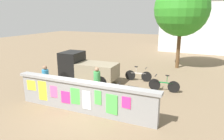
{
  "coord_description": "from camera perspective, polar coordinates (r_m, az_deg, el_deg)",
  "views": [
    {
      "loc": [
        4.62,
        -7.25,
        4.16
      ],
      "look_at": [
        0.23,
        2.52,
        1.33
      ],
      "focal_mm": 33.88,
      "sensor_mm": 36.0,
      "label": 1
    }
  ],
  "objects": [
    {
      "name": "tree_roadside",
      "position": [
        17.28,
        18.26,
        15.34
      ],
      "size": [
        4.09,
        4.09,
        6.59
      ],
      "color": "brown",
      "rests_on": "ground"
    },
    {
      "name": "person_bystander",
      "position": [
        10.64,
        -4.07,
        -2.57
      ],
      "size": [
        0.36,
        0.36,
        1.62
      ],
      "color": "#3F994C",
      "rests_on": "ground"
    },
    {
      "name": "person_walking",
      "position": [
        11.48,
        -17.47,
        -1.92
      ],
      "size": [
        0.48,
        0.48,
        1.62
      ],
      "color": "#3F994C",
      "rests_on": "ground"
    },
    {
      "name": "bicycle_far",
      "position": [
        13.63,
        7.11,
        -1.46
      ],
      "size": [
        1.7,
        0.44,
        0.95
      ],
      "color": "black",
      "rests_on": "ground"
    },
    {
      "name": "ground",
      "position": [
        16.46,
        7.09,
        0.07
      ],
      "size": [
        60.0,
        60.0,
        0.0
      ],
      "primitive_type": "plane",
      "color": "#7A664C"
    },
    {
      "name": "poster_wall",
      "position": [
        9.25,
        -7.82,
        -7.04
      ],
      "size": [
        6.74,
        0.42,
        1.42
      ],
      "color": "gray",
      "rests_on": "ground"
    },
    {
      "name": "motorcycle",
      "position": [
        10.3,
        4.66,
        -6.25
      ],
      "size": [
        1.9,
        0.56,
        0.87
      ],
      "color": "black",
      "rests_on": "ground"
    },
    {
      "name": "bicycle_near",
      "position": [
        12.05,
        13.83,
        -3.98
      ],
      "size": [
        1.71,
        0.44,
        0.95
      ],
      "color": "black",
      "rests_on": "ground"
    },
    {
      "name": "building_background",
      "position": [
        27.03,
        22.34,
        11.46
      ],
      "size": [
        8.32,
        5.68,
        6.12
      ],
      "color": "silver",
      "rests_on": "ground"
    },
    {
      "name": "auto_rickshaw_truck",
      "position": [
        13.37,
        -7.06,
        0.6
      ],
      "size": [
        3.64,
        1.6,
        1.85
      ],
      "color": "black",
      "rests_on": "ground"
    }
  ]
}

